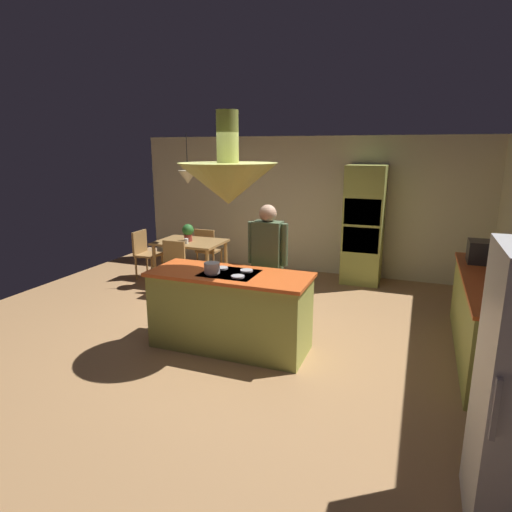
% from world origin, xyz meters
% --- Properties ---
extents(ground, '(8.16, 8.16, 0.00)m').
position_xyz_m(ground, '(0.00, 0.00, 0.00)').
color(ground, '#AD7F51').
extents(wall_back, '(6.80, 0.10, 2.55)m').
position_xyz_m(wall_back, '(0.00, 3.45, 1.27)').
color(wall_back, beige).
rests_on(wall_back, ground).
extents(kitchen_island, '(1.90, 0.77, 0.95)m').
position_xyz_m(kitchen_island, '(0.00, -0.20, 0.47)').
color(kitchen_island, '#A0A84C').
rests_on(kitchen_island, ground).
extents(counter_run_right, '(0.73, 2.55, 0.93)m').
position_xyz_m(counter_run_right, '(2.84, 0.60, 0.47)').
color(counter_run_right, '#A0A84C').
rests_on(counter_run_right, ground).
extents(oven_tower, '(0.66, 0.62, 2.06)m').
position_xyz_m(oven_tower, '(1.10, 3.04, 1.03)').
color(oven_tower, '#A0A84C').
rests_on(oven_tower, ground).
extents(dining_table, '(1.14, 0.84, 0.76)m').
position_xyz_m(dining_table, '(-1.70, 1.90, 0.66)').
color(dining_table, '#A37843').
rests_on(dining_table, ground).
extents(person_at_island, '(0.53, 0.22, 1.65)m').
position_xyz_m(person_at_island, '(0.24, 0.45, 0.95)').
color(person_at_island, tan).
rests_on(person_at_island, ground).
extents(range_hood, '(1.10, 1.10, 1.00)m').
position_xyz_m(range_hood, '(0.00, -0.20, 1.98)').
color(range_hood, '#A0A84C').
extents(pendant_light_over_table, '(0.32, 0.32, 0.82)m').
position_xyz_m(pendant_light_over_table, '(-1.70, 1.90, 1.86)').
color(pendant_light_over_table, beige).
extents(chair_facing_island, '(0.40, 0.40, 0.87)m').
position_xyz_m(chair_facing_island, '(-1.70, 1.26, 0.50)').
color(chair_facing_island, '#A37843').
rests_on(chair_facing_island, ground).
extents(chair_by_back_wall, '(0.40, 0.40, 0.87)m').
position_xyz_m(chair_by_back_wall, '(-1.70, 2.54, 0.50)').
color(chair_by_back_wall, '#A37843').
rests_on(chair_by_back_wall, ground).
extents(chair_at_corner, '(0.40, 0.40, 0.87)m').
position_xyz_m(chair_at_corner, '(-2.65, 1.90, 0.50)').
color(chair_at_corner, '#A37843').
rests_on(chair_at_corner, ground).
extents(potted_plant_on_table, '(0.20, 0.20, 0.30)m').
position_xyz_m(potted_plant_on_table, '(-1.73, 1.89, 0.93)').
color(potted_plant_on_table, '#99382D').
rests_on(potted_plant_on_table, dining_table).
extents(cup_on_table, '(0.07, 0.07, 0.09)m').
position_xyz_m(cup_on_table, '(-1.65, 1.69, 0.81)').
color(cup_on_table, white).
rests_on(cup_on_table, dining_table).
extents(canister_flour, '(0.13, 0.13, 0.17)m').
position_xyz_m(canister_flour, '(2.84, -0.03, 1.01)').
color(canister_flour, '#E0B78C').
rests_on(canister_flour, counter_run_right).
extents(canister_sugar, '(0.11, 0.11, 0.15)m').
position_xyz_m(canister_sugar, '(2.84, 0.15, 1.00)').
color(canister_sugar, '#E0B78C').
rests_on(canister_sugar, counter_run_right).
extents(canister_tea, '(0.11, 0.11, 0.14)m').
position_xyz_m(canister_tea, '(2.84, 0.33, 1.00)').
color(canister_tea, silver).
rests_on(canister_tea, counter_run_right).
extents(microwave_on_counter, '(0.46, 0.36, 0.28)m').
position_xyz_m(microwave_on_counter, '(2.84, 1.35, 1.07)').
color(microwave_on_counter, '#232326').
rests_on(microwave_on_counter, counter_run_right).
extents(cooking_pot_on_cooktop, '(0.18, 0.18, 0.12)m').
position_xyz_m(cooking_pot_on_cooktop, '(-0.16, -0.33, 1.01)').
color(cooking_pot_on_cooktop, '#B2B2B7').
rests_on(cooking_pot_on_cooktop, kitchen_island).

